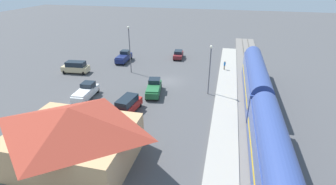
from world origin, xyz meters
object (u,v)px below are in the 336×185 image
Objects in this scene: pedestrian_on_platform at (225,65)px; sedan_maroon at (178,54)px; pickup_navy at (124,57)px; pickup_white at (86,92)px; station_building at (73,134)px; suv_tan at (76,67)px; light_pole_near_platform at (210,64)px; suv_red at (128,105)px; pickup_green at (154,88)px; light_pole_lot_center at (129,45)px; passenger_train at (262,108)px.

sedan_maroon is (10.11, -5.92, -0.40)m from pedestrian_on_platform.
pickup_white is at bearing 93.93° from pickup_navy.
station_building reaches higher than pickup_navy.
light_pole_near_platform is at bearing 171.97° from suv_tan.
sedan_maroon is at bearing -94.19° from suv_red.
pedestrian_on_platform is 0.30× the size of pickup_green.
pickup_green is at bearing 51.42° from pedestrian_on_platform.
pickup_white is (19.61, 16.56, -0.25)m from pedestrian_on_platform.
light_pole_lot_center is (5.05, -14.37, 4.19)m from suv_red.
sedan_maroon is (-3.15, -35.31, -2.23)m from station_building.
light_pole_near_platform is (2.06, 10.93, 3.54)m from pedestrian_on_platform.
pickup_white is 12.78m from light_pole_lot_center.
station_building is 17.01m from pickup_green.
light_pole_near_platform reaches higher than suv_tan.
pickup_navy is (-6.12, -8.40, -0.12)m from suv_tan.
pickup_white is at bearing -18.94° from suv_red.
pedestrian_on_platform is 0.37× the size of sedan_maroon.
pickup_navy reaches higher than pedestrian_on_platform.
light_pole_lot_center is at bearing 15.83° from pedestrian_on_platform.
pickup_green is at bearing 89.71° from sedan_maroon.
station_building is at bearing 84.90° from sedan_maroon.
pickup_green is 11.33m from light_pole_lot_center.
suv_tan is 0.66× the size of light_pole_near_platform.
sedan_maroon is (-10.71, -4.93, -0.15)m from pickup_navy.
suv_red reaches higher than pickup_green.
station_building is 2.18× the size of pickup_navy.
pickup_green is at bearing 127.60° from pickup_navy.
pedestrian_on_platform is at bearing 149.64° from sedan_maroon.
light_pole_lot_center is at bearing -81.36° from station_building.
pedestrian_on_platform is 25.67m from pickup_white.
pickup_green is at bearing -100.44° from station_building.
sedan_maroon is at bearing -30.36° from pedestrian_on_platform.
pickup_navy is at bearing -66.27° from suv_red.
suv_red is 15.79m from light_pole_lot_center.
station_building is 35.52m from sedan_maroon.
light_pole_lot_center is (-3.82, 5.81, 4.31)m from pickup_navy.
light_pole_lot_center is (3.73, -24.57, 2.23)m from station_building.
pickup_green reaches higher than sedan_maroon.
pedestrian_on_platform is 22.60m from suv_red.
pickup_white is (9.50, 22.48, 0.15)m from sedan_maroon.
light_pole_lot_center reaches higher than pickup_green.
pickup_green is 1.03× the size of pickup_white.
pickup_green is 1.22× the size of sedan_maroon.
light_pole_near_platform is at bearing -162.21° from pickup_white.
light_pole_near_platform is at bearing -121.24° from station_building.
pickup_white is at bearing 77.44° from light_pole_lot_center.
pickup_white is at bearing 128.71° from suv_tan.
station_building is 2.56× the size of sedan_maroon.
pedestrian_on_platform is 0.20× the size of light_pole_lot_center.
pedestrian_on_platform is (4.74, -19.19, -1.58)m from passenger_train.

